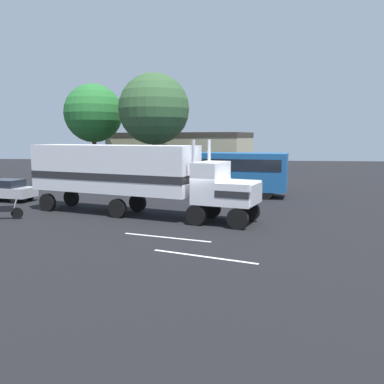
# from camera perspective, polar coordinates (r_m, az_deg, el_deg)

# --- Properties ---
(ground_plane) EXTENTS (120.00, 120.00, 0.00)m
(ground_plane) POSITION_cam_1_polar(r_m,az_deg,el_deg) (22.17, 2.45, -4.34)
(ground_plane) COLOR black
(lane_stripe_near) EXTENTS (4.28, 1.33, 0.01)m
(lane_stripe_near) POSITION_cam_1_polar(r_m,az_deg,el_deg) (18.99, -3.62, -6.38)
(lane_stripe_near) COLOR silver
(lane_stripe_near) RESTS_ON ground_plane
(lane_stripe_mid) EXTENTS (4.22, 1.56, 0.01)m
(lane_stripe_mid) POSITION_cam_1_polar(r_m,az_deg,el_deg) (16.02, 1.67, -9.05)
(lane_stripe_mid) COLOR silver
(lane_stripe_mid) RESTS_ON ground_plane
(semi_truck) EXTENTS (14.23, 6.75, 4.50)m
(semi_truck) POSITION_cam_1_polar(r_m,az_deg,el_deg) (24.41, -8.85, 2.68)
(semi_truck) COLOR white
(semi_truck) RESTS_ON ground_plane
(person_bystander) EXTENTS (0.37, 0.47, 1.63)m
(person_bystander) POSITION_cam_1_polar(r_m,az_deg,el_deg) (27.75, -6.79, -0.07)
(person_bystander) COLOR #2D3347
(person_bystander) RESTS_ON ground_plane
(parked_bus) EXTENTS (11.28, 4.43, 3.40)m
(parked_bus) POSITION_cam_1_polar(r_m,az_deg,el_deg) (32.41, 3.43, 3.17)
(parked_bus) COLOR #1E5999
(parked_bus) RESTS_ON ground_plane
(parked_car) EXTENTS (4.65, 2.56, 1.57)m
(parked_car) POSITION_cam_1_polar(r_m,az_deg,el_deg) (32.61, -24.72, 0.28)
(parked_car) COLOR #B7B7BC
(parked_car) RESTS_ON ground_plane
(motorcycle) EXTENTS (2.08, 0.56, 1.12)m
(motorcycle) POSITION_cam_1_polar(r_m,az_deg,el_deg) (25.39, -24.90, -2.40)
(motorcycle) COLOR black
(motorcycle) RESTS_ON ground_plane
(tree_left) EXTENTS (6.14, 6.14, 10.20)m
(tree_left) POSITION_cam_1_polar(r_m,az_deg,el_deg) (44.95, -13.67, 10.68)
(tree_left) COLOR brown
(tree_left) RESTS_ON ground_plane
(tree_center) EXTENTS (6.88, 6.88, 10.76)m
(tree_center) POSITION_cam_1_polar(r_m,az_deg,el_deg) (40.28, -5.35, 11.50)
(tree_center) COLOR brown
(tree_center) RESTS_ON ground_plane
(building_backdrop) EXTENTS (17.23, 10.72, 5.13)m
(building_backdrop) POSITION_cam_1_polar(r_m,az_deg,el_deg) (47.18, -1.94, 5.47)
(building_backdrop) COLOR #B7AD8C
(building_backdrop) RESTS_ON ground_plane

